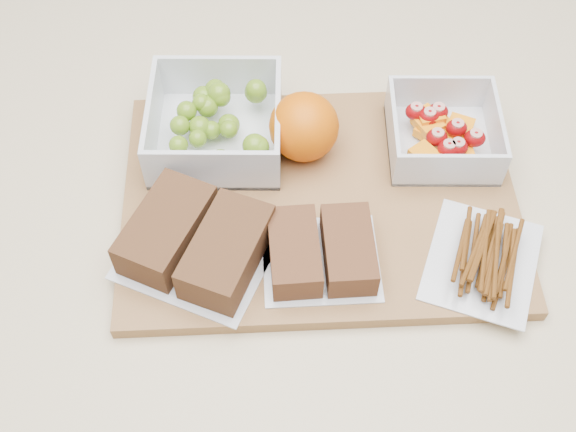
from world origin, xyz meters
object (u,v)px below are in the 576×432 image
cutting_board (320,200)px  fruit_container (442,134)px  grape_container (219,123)px  orange (304,127)px  sandwich_bag_left (197,241)px  pretzel_bag (485,255)px  sandwich_bag_center (321,251)px

cutting_board → fruit_container: fruit_container is taller
grape_container → cutting_board: bearing=-35.8°
cutting_board → grape_container: 0.14m
cutting_board → orange: orange is taller
sandwich_bag_left → pretzel_bag: bearing=-2.0°
orange → cutting_board: bearing=-74.8°
grape_container → orange: orange is taller
cutting_board → sandwich_bag_center: (-0.00, -0.08, 0.03)m
pretzel_bag → sandwich_bag_left: bearing=178.0°
orange → sandwich_bag_center: size_ratio=0.63×
fruit_container → sandwich_bag_center: (-0.14, -0.15, -0.00)m
sandwich_bag_left → pretzel_bag: 0.29m
cutting_board → grape_container: (-0.11, 0.08, 0.03)m
grape_container → sandwich_bag_left: size_ratio=0.79×
cutting_board → fruit_container: bearing=24.7°
orange → sandwich_bag_left: bearing=-128.2°
sandwich_bag_center → cutting_board: bearing=89.4°
sandwich_bag_left → pretzel_bag: sandwich_bag_left is taller
grape_container → fruit_container: grape_container is taller
fruit_container → pretzel_bag: 0.16m
cutting_board → sandwich_bag_left: size_ratio=2.32×
fruit_container → orange: orange is taller
cutting_board → pretzel_bag: bearing=-30.0°
fruit_container → grape_container: bearing=177.9°
grape_container → sandwich_bag_left: bearing=-94.9°
cutting_board → grape_container: bearing=141.3°
sandwich_bag_center → pretzel_bag: (0.16, -0.00, -0.00)m
cutting_board → pretzel_bag: size_ratio=2.71×
orange → pretzel_bag: orange is taller
orange → sandwich_bag_center: 0.15m
grape_container → sandwich_bag_left: grape_container is taller
orange → pretzel_bag: bearing=-39.4°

